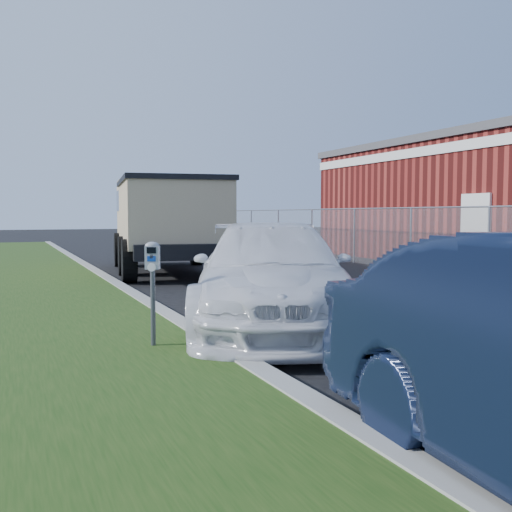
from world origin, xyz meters
name	(u,v)px	position (x,y,z in m)	size (l,w,h in m)	color
ground	(374,328)	(0.00, 0.00, 0.00)	(120.00, 120.00, 0.00)	black
chainlink_fence	(411,227)	(6.00, 7.00, 1.26)	(0.06, 30.06, 30.00)	slate
parking_meter	(153,271)	(-3.29, -0.47, 0.98)	(0.19, 0.17, 1.19)	#3F4247
white_wagon	(270,275)	(-1.33, 0.66, 0.75)	(2.10, 5.16, 1.50)	white
dump_truck	(166,219)	(-0.57, 9.46, 1.49)	(3.46, 7.04, 2.65)	black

